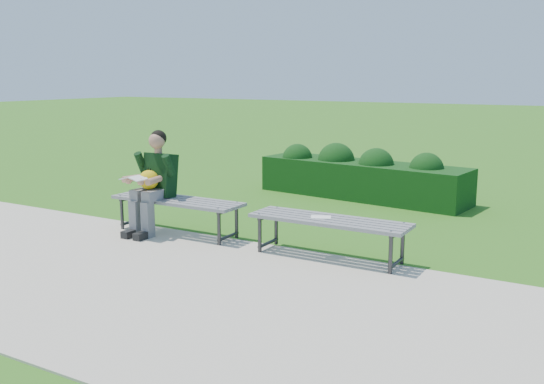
% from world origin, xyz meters
% --- Properties ---
extents(ground, '(80.00, 80.00, 0.00)m').
position_xyz_m(ground, '(0.00, 0.00, 0.00)').
color(ground, '#2E6C1B').
rests_on(ground, ground).
extents(walkway, '(30.00, 3.50, 0.02)m').
position_xyz_m(walkway, '(0.00, -1.75, 0.01)').
color(walkway, '#BEB1A0').
rests_on(walkway, ground).
extents(hedge, '(3.65, 1.32, 0.89)m').
position_xyz_m(hedge, '(0.02, 3.35, 0.38)').
color(hedge, '#113D11').
rests_on(hedge, ground).
extents(bench_left, '(1.80, 0.50, 0.46)m').
position_xyz_m(bench_left, '(-1.08, -0.14, 0.42)').
color(bench_left, gray).
rests_on(bench_left, walkway).
extents(bench_right, '(1.80, 0.50, 0.46)m').
position_xyz_m(bench_right, '(1.05, -0.14, 0.42)').
color(bench_right, gray).
rests_on(bench_right, walkway).
extents(seated_boy, '(0.56, 0.76, 1.31)m').
position_xyz_m(seated_boy, '(-1.38, -0.23, 0.71)').
color(seated_boy, gray).
rests_on(seated_boy, walkway).
extents(paper_sheet, '(0.27, 0.24, 0.01)m').
position_xyz_m(paper_sheet, '(0.95, -0.14, 0.47)').
color(paper_sheet, white).
rests_on(paper_sheet, bench_right).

